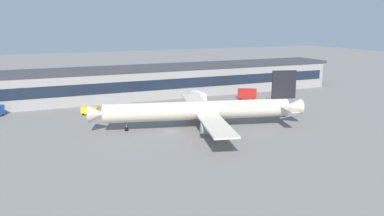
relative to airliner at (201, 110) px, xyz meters
The scene contains 11 objects.
ground_plane 10.42m from the airliner, behind, with size 600.00×600.00×0.00m, color slate.
terminal_building 52.49m from the airliner, 99.93° to the left, with size 183.02×18.97×12.08m.
airliner is the anchor object (origin of this frame).
catering_truck 45.62m from the airliner, 42.13° to the left, with size 7.43×6.16×4.15m.
fuel_truck 39.17m from the airliner, 66.69° to the left, with size 3.26×8.54×3.35m.
pushback_tractor 32.30m from the airliner, 115.14° to the left, with size 5.45×4.39×1.75m.
crew_van 39.28m from the airliner, 132.54° to the left, with size 5.62×4.42×2.55m.
belt_loader 59.62m from the airliner, 31.80° to the left, with size 6.69×4.18×1.95m.
traffic_cone_0 14.30m from the airliner, 75.67° to the right, with size 0.55×0.55×0.68m, color #F2590C.
traffic_cone_1 15.18m from the airliner, 124.70° to the right, with size 0.54×0.54×0.68m, color #F2590C.
traffic_cone_2 16.22m from the airliner, 90.54° to the right, with size 0.48×0.48×0.60m, color #F2590C.
Camera 1 is at (-35.27, -96.97, 29.41)m, focal length 36.41 mm.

